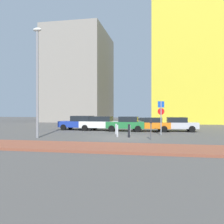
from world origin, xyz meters
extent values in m
plane|color=#4C4947|center=(0.00, 0.00, 0.00)|extent=(120.00, 120.00, 0.00)
cube|color=brown|center=(0.00, -5.73, 0.07)|extent=(40.00, 3.40, 0.14)
cube|color=#1E389E|center=(-6.04, 6.99, 0.65)|extent=(4.50, 2.14, 0.66)
cube|color=black|center=(-5.69, 6.97, 1.28)|extent=(2.31, 1.83, 0.59)
cylinder|color=black|center=(-7.60, 6.19, 0.32)|extent=(0.65, 0.27, 0.64)
cylinder|color=black|center=(-7.46, 8.01, 0.32)|extent=(0.65, 0.27, 0.64)
cylinder|color=black|center=(-4.63, 5.98, 0.32)|extent=(0.65, 0.27, 0.64)
cylinder|color=black|center=(-4.49, 7.79, 0.32)|extent=(0.65, 0.27, 0.64)
cube|color=white|center=(-3.56, 6.72, 0.66)|extent=(4.35, 1.92, 0.68)
cube|color=black|center=(-3.45, 6.71, 1.26)|extent=(2.30, 1.72, 0.53)
cylinder|color=black|center=(-5.05, 5.85, 0.32)|extent=(0.65, 0.24, 0.64)
cylinder|color=black|center=(-5.00, 7.66, 0.32)|extent=(0.65, 0.24, 0.64)
cylinder|color=black|center=(-2.12, 5.78, 0.32)|extent=(0.65, 0.24, 0.64)
cylinder|color=black|center=(-2.08, 7.58, 0.32)|extent=(0.65, 0.24, 0.64)
cube|color=#237238|center=(-0.73, 6.33, 0.65)|extent=(3.97, 1.75, 0.67)
cube|color=black|center=(-0.43, 6.33, 1.26)|extent=(1.91, 1.60, 0.54)
cylinder|color=black|center=(-2.08, 5.48, 0.32)|extent=(0.64, 0.22, 0.64)
cylinder|color=black|center=(-2.07, 7.20, 0.32)|extent=(0.64, 0.22, 0.64)
cylinder|color=black|center=(0.61, 5.46, 0.32)|extent=(0.64, 0.22, 0.64)
cylinder|color=black|center=(0.62, 7.18, 0.32)|extent=(0.64, 0.22, 0.64)
cube|color=orange|center=(1.80, 6.57, 0.63)|extent=(4.15, 1.76, 0.62)
cube|color=black|center=(2.10, 6.56, 1.19)|extent=(1.86, 1.60, 0.49)
cylinder|color=black|center=(0.38, 5.71, 0.32)|extent=(0.64, 0.23, 0.64)
cylinder|color=black|center=(0.40, 7.44, 0.32)|extent=(0.64, 0.23, 0.64)
cylinder|color=black|center=(3.20, 5.69, 0.32)|extent=(0.64, 0.23, 0.64)
cylinder|color=black|center=(3.21, 7.42, 0.32)|extent=(0.64, 0.23, 0.64)
cube|color=#B7BABF|center=(4.34, 7.00, 0.63)|extent=(4.54, 2.04, 0.62)
cube|color=black|center=(4.49, 7.00, 1.20)|extent=(2.02, 1.75, 0.52)
cylinder|color=black|center=(2.89, 6.02, 0.32)|extent=(0.65, 0.26, 0.64)
cylinder|color=black|center=(2.79, 7.80, 0.32)|extent=(0.65, 0.26, 0.64)
cylinder|color=black|center=(5.90, 6.19, 0.32)|extent=(0.65, 0.26, 0.64)
cylinder|color=black|center=(5.80, 7.98, 0.32)|extent=(0.65, 0.26, 0.64)
cylinder|color=gray|center=(2.88, 2.97, 1.50)|extent=(0.10, 0.10, 3.00)
cube|color=#1447B7|center=(2.88, 2.97, 2.70)|extent=(0.55, 0.11, 0.55)
cylinder|color=red|center=(2.88, 2.97, 2.07)|extent=(0.60, 0.11, 0.60)
cylinder|color=#4C4C51|center=(2.14, -0.88, 0.61)|extent=(0.08, 0.08, 1.22)
cube|color=black|center=(2.14, -0.88, 1.36)|extent=(0.18, 0.14, 0.28)
cylinder|color=gray|center=(-6.67, -1.37, 4.18)|extent=(0.20, 0.20, 8.35)
ellipsoid|color=silver|center=(-6.67, -1.37, 8.50)|extent=(0.70, 0.36, 0.30)
cylinder|color=#B7B7BC|center=(0.10, 2.85, 0.43)|extent=(0.16, 0.16, 0.85)
cylinder|color=black|center=(0.36, 0.36, 0.53)|extent=(0.18, 0.18, 1.05)
cylinder|color=#B7B7BC|center=(-0.63, 0.61, 0.49)|extent=(0.16, 0.16, 0.97)
cylinder|color=#B7B7BC|center=(-1.16, 2.93, 0.47)|extent=(0.16, 0.16, 0.95)
cube|color=gold|center=(10.88, 28.28, 11.11)|extent=(18.94, 14.65, 22.21)
cube|color=gray|center=(-13.79, 30.56, 9.24)|extent=(11.38, 15.60, 18.49)
camera|label=1|loc=(2.81, -19.17, 2.12)|focal=39.46mm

